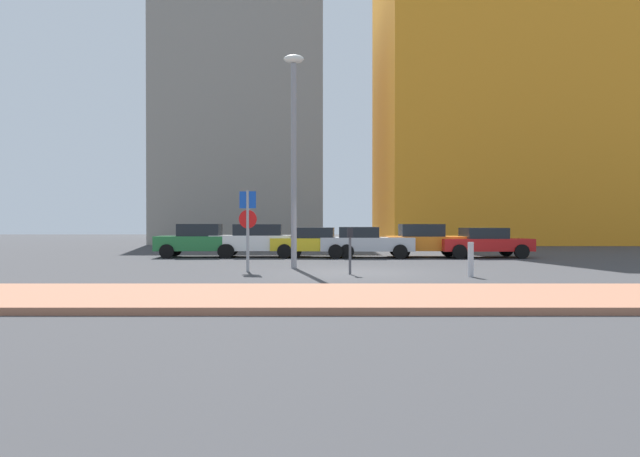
{
  "coord_description": "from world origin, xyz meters",
  "views": [
    {
      "loc": [
        -1.11,
        -16.94,
        1.56
      ],
      "look_at": [
        -1.08,
        1.75,
        1.39
      ],
      "focal_mm": 29.97,
      "sensor_mm": 36.0,
      "label": 1
    }
  ],
  "objects_px": {
    "parking_sign_post": "(247,221)",
    "traffic_bollard_near": "(293,255)",
    "parked_car_green": "(199,240)",
    "parking_meter": "(349,244)",
    "traffic_bollard_mid": "(470,260)",
    "parked_car_silver": "(364,242)",
    "parked_car_red": "(483,242)",
    "parked_car_orange": "(427,240)",
    "street_lamp": "(293,144)",
    "parked_car_white": "(260,240)",
    "parked_car_yellow": "(315,242)"
  },
  "relations": [
    {
      "from": "street_lamp",
      "to": "traffic_bollard_near",
      "type": "relative_size",
      "value": 8.36
    },
    {
      "from": "parked_car_silver",
      "to": "traffic_bollard_near",
      "type": "relative_size",
      "value": 4.8
    },
    {
      "from": "parked_car_white",
      "to": "street_lamp",
      "type": "bearing_deg",
      "value": -73.45
    },
    {
      "from": "parked_car_red",
      "to": "parking_sign_post",
      "type": "bearing_deg",
      "value": -144.21
    },
    {
      "from": "parking_meter",
      "to": "parking_sign_post",
      "type": "bearing_deg",
      "value": 163.12
    },
    {
      "from": "parked_car_yellow",
      "to": "street_lamp",
      "type": "bearing_deg",
      "value": -96.85
    },
    {
      "from": "parked_car_red",
      "to": "street_lamp",
      "type": "relative_size",
      "value": 0.56
    },
    {
      "from": "parked_car_orange",
      "to": "parked_car_red",
      "type": "relative_size",
      "value": 0.97
    },
    {
      "from": "parked_car_red",
      "to": "parking_meter",
      "type": "relative_size",
      "value": 2.93
    },
    {
      "from": "parking_meter",
      "to": "parked_car_silver",
      "type": "bearing_deg",
      "value": 81.96
    },
    {
      "from": "street_lamp",
      "to": "parked_car_silver",
      "type": "bearing_deg",
      "value": 63.08
    },
    {
      "from": "street_lamp",
      "to": "parked_car_red",
      "type": "bearing_deg",
      "value": 34.76
    },
    {
      "from": "parked_car_green",
      "to": "parked_car_silver",
      "type": "distance_m",
      "value": 7.63
    },
    {
      "from": "parked_car_silver",
      "to": "traffic_bollard_mid",
      "type": "xyz_separation_m",
      "value": [
        2.34,
        -8.87,
        -0.22
      ]
    },
    {
      "from": "parked_car_silver",
      "to": "parking_sign_post",
      "type": "distance_m",
      "value": 8.43
    },
    {
      "from": "parked_car_orange",
      "to": "traffic_bollard_mid",
      "type": "relative_size",
      "value": 3.98
    },
    {
      "from": "traffic_bollard_mid",
      "to": "parked_car_white",
      "type": "bearing_deg",
      "value": 127.67
    },
    {
      "from": "traffic_bollard_mid",
      "to": "traffic_bollard_near",
      "type": "bearing_deg",
      "value": 148.73
    },
    {
      "from": "parked_car_silver",
      "to": "traffic_bollard_mid",
      "type": "distance_m",
      "value": 9.18
    },
    {
      "from": "parked_car_green",
      "to": "parked_car_orange",
      "type": "bearing_deg",
      "value": 0.58
    },
    {
      "from": "parked_car_orange",
      "to": "traffic_bollard_near",
      "type": "distance_m",
      "value": 8.46
    },
    {
      "from": "street_lamp",
      "to": "traffic_bollard_mid",
      "type": "relative_size",
      "value": 7.31
    },
    {
      "from": "parking_sign_post",
      "to": "traffic_bollard_near",
      "type": "distance_m",
      "value": 2.38
    },
    {
      "from": "parking_sign_post",
      "to": "parking_meter",
      "type": "relative_size",
      "value": 1.85
    },
    {
      "from": "parking_sign_post",
      "to": "traffic_bollard_mid",
      "type": "distance_m",
      "value": 7.07
    },
    {
      "from": "parked_car_orange",
      "to": "parking_sign_post",
      "type": "distance_m",
      "value": 10.54
    },
    {
      "from": "parking_sign_post",
      "to": "traffic_bollard_mid",
      "type": "relative_size",
      "value": 2.59
    },
    {
      "from": "parked_car_green",
      "to": "traffic_bollard_near",
      "type": "xyz_separation_m",
      "value": [
        4.62,
        -5.9,
        -0.35
      ]
    },
    {
      "from": "parked_car_white",
      "to": "parked_car_red",
      "type": "bearing_deg",
      "value": -2.61
    },
    {
      "from": "parked_car_silver",
      "to": "parking_sign_post",
      "type": "xyz_separation_m",
      "value": [
        -4.41,
        -7.12,
        0.92
      ]
    },
    {
      "from": "parked_car_yellow",
      "to": "traffic_bollard_mid",
      "type": "distance_m",
      "value": 10.17
    },
    {
      "from": "parking_sign_post",
      "to": "parked_car_orange",
      "type": "bearing_deg",
      "value": 45.61
    },
    {
      "from": "street_lamp",
      "to": "parked_car_green",
      "type": "bearing_deg",
      "value": 127.12
    },
    {
      "from": "parked_car_red",
      "to": "traffic_bollard_mid",
      "type": "xyz_separation_m",
      "value": [
        -3.09,
        -8.84,
        -0.2
      ]
    },
    {
      "from": "street_lamp",
      "to": "parked_car_yellow",
      "type": "bearing_deg",
      "value": 83.15
    },
    {
      "from": "parked_car_green",
      "to": "parking_meter",
      "type": "xyz_separation_m",
      "value": [
        6.48,
        -8.39,
        0.13
      ]
    },
    {
      "from": "parked_car_red",
      "to": "parking_meter",
      "type": "bearing_deg",
      "value": -129.12
    },
    {
      "from": "parked_car_red",
      "to": "parking_meter",
      "type": "xyz_separation_m",
      "value": [
        -6.58,
        -8.09,
        0.21
      ]
    },
    {
      "from": "parked_car_yellow",
      "to": "parking_sign_post",
      "type": "height_order",
      "value": "parking_sign_post"
    },
    {
      "from": "parking_sign_post",
      "to": "parked_car_silver",
      "type": "bearing_deg",
      "value": 58.22
    },
    {
      "from": "parked_car_silver",
      "to": "parking_sign_post",
      "type": "bearing_deg",
      "value": -121.78
    },
    {
      "from": "parking_meter",
      "to": "parked_car_yellow",
      "type": "bearing_deg",
      "value": 97.55
    },
    {
      "from": "parked_car_white",
      "to": "parked_car_green",
      "type": "bearing_deg",
      "value": -176.64
    },
    {
      "from": "parking_meter",
      "to": "traffic_bollard_near",
      "type": "bearing_deg",
      "value": 126.74
    },
    {
      "from": "parked_car_green",
      "to": "parked_car_silver",
      "type": "relative_size",
      "value": 0.94
    },
    {
      "from": "parking_meter",
      "to": "traffic_bollard_mid",
      "type": "relative_size",
      "value": 1.4
    },
    {
      "from": "parked_car_white",
      "to": "parked_car_yellow",
      "type": "relative_size",
      "value": 1.1
    },
    {
      "from": "parked_car_green",
      "to": "parked_car_silver",
      "type": "height_order",
      "value": "parked_car_green"
    },
    {
      "from": "parked_car_yellow",
      "to": "parking_meter",
      "type": "height_order",
      "value": "parking_meter"
    },
    {
      "from": "parked_car_yellow",
      "to": "parking_meter",
      "type": "bearing_deg",
      "value": -82.45
    }
  ]
}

